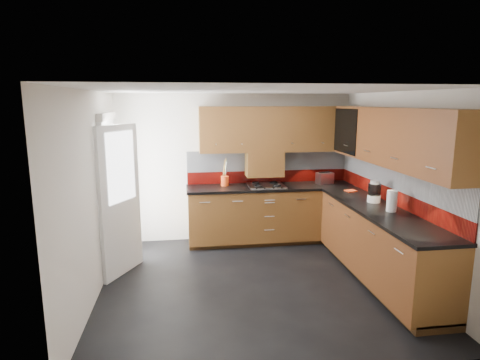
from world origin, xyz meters
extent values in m
cube|color=black|center=(0.00, 0.00, -0.01)|extent=(4.00, 3.80, 0.02)
cube|color=white|center=(0.00, 0.00, 2.45)|extent=(4.00, 3.80, 0.10)
cube|color=silver|center=(0.00, 1.84, 1.20)|extent=(4.00, 0.08, 2.64)
cube|color=silver|center=(0.00, -1.84, 1.20)|extent=(4.00, 0.08, 2.64)
cube|color=silver|center=(-1.94, 0.00, 1.20)|extent=(0.08, 3.80, 2.64)
cube|color=silver|center=(1.94, 0.00, 1.20)|extent=(0.08, 3.80, 2.64)
cube|color=#572913|center=(0.55, 1.50, 0.48)|extent=(2.70, 0.60, 0.95)
cube|color=brown|center=(1.60, -0.10, 0.48)|extent=(0.60, 2.60, 0.95)
cube|color=#3C2410|center=(0.55, 1.53, 0.05)|extent=(2.70, 0.54, 0.10)
cube|color=#3C2410|center=(1.63, -0.10, 0.05)|extent=(0.54, 2.60, 0.10)
cube|color=black|center=(0.54, 1.49, 0.92)|extent=(2.72, 0.62, 0.04)
cube|color=black|center=(1.59, -0.12, 0.92)|extent=(0.62, 2.60, 0.04)
cube|color=maroon|center=(0.55, 1.79, 1.04)|extent=(2.70, 0.02, 0.20)
cube|color=#B0B3B9|center=(0.55, 1.79, 1.31)|extent=(2.70, 0.02, 0.34)
cube|color=maroon|center=(1.89, 0.20, 1.04)|extent=(0.02, 3.20, 0.20)
cube|color=#B0B3B9|center=(1.89, 0.20, 1.31)|extent=(0.02, 3.20, 0.34)
cube|color=#572913|center=(0.65, 1.64, 1.84)|extent=(2.50, 0.33, 0.72)
cube|color=brown|center=(1.73, 0.04, 1.84)|extent=(0.33, 2.87, 0.72)
cube|color=silver|center=(0.50, 1.46, 1.63)|extent=(1.80, 0.01, 0.16)
cube|color=silver|center=(1.56, 0.00, 1.63)|extent=(0.01, 2.00, 0.16)
cube|color=#572913|center=(0.45, 1.64, 1.28)|extent=(0.60, 0.33, 0.40)
cube|color=black|center=(1.56, 1.07, 1.84)|extent=(0.01, 0.80, 0.66)
cube|color=#FFD18C|center=(1.87, 1.07, 1.84)|extent=(0.01, 0.76, 0.64)
cube|color=black|center=(1.73, 1.07, 1.86)|extent=(0.29, 0.76, 0.01)
cylinder|color=black|center=(1.73, 0.82, 1.96)|extent=(0.07, 0.07, 0.16)
cylinder|color=black|center=(1.73, 0.97, 1.96)|extent=(0.07, 0.07, 0.16)
cylinder|color=white|center=(1.73, 1.12, 1.96)|extent=(0.07, 0.07, 0.16)
cylinder|color=black|center=(1.73, 1.27, 1.96)|extent=(0.07, 0.07, 0.16)
cube|color=white|center=(-1.86, 0.90, 1.02)|extent=(0.06, 0.95, 2.04)
cube|color=white|center=(-1.68, 0.55, 1.00)|extent=(0.42, 0.73, 1.98)
cube|color=white|center=(-1.65, 0.55, 1.45)|extent=(0.28, 0.50, 0.90)
cube|color=silver|center=(0.45, 1.48, 0.95)|extent=(0.58, 0.50, 0.02)
torus|color=black|center=(0.30, 1.36, 0.98)|extent=(0.13, 0.13, 0.02)
torus|color=black|center=(0.60, 1.36, 0.98)|extent=(0.13, 0.13, 0.02)
torus|color=black|center=(0.30, 1.60, 0.98)|extent=(0.13, 0.13, 0.02)
torus|color=black|center=(0.60, 1.60, 0.98)|extent=(0.13, 0.13, 0.02)
cube|color=black|center=(0.45, 1.24, 0.96)|extent=(0.44, 0.04, 0.02)
cylinder|color=#EC4816|center=(-0.20, 1.61, 1.02)|extent=(0.13, 0.13, 0.16)
cylinder|color=brown|center=(-0.20, 1.63, 1.21)|extent=(0.06, 0.03, 0.31)
cylinder|color=brown|center=(-0.19, 1.63, 1.20)|extent=(0.05, 0.04, 0.29)
cylinder|color=brown|center=(-0.20, 1.63, 1.22)|extent=(0.06, 0.02, 0.33)
cylinder|color=brown|center=(-0.18, 1.62, 1.19)|extent=(0.03, 0.05, 0.27)
cylinder|color=brown|center=(-0.21, 1.63, 1.21)|extent=(0.05, 0.04, 0.30)
cube|color=silver|center=(1.45, 1.55, 1.03)|extent=(0.30, 0.23, 0.18)
cube|color=black|center=(1.45, 1.55, 1.13)|extent=(0.20, 0.07, 0.01)
cube|color=black|center=(1.45, 1.59, 1.13)|extent=(0.20, 0.07, 0.01)
cylinder|color=white|center=(1.68, 0.26, 0.99)|extent=(0.18, 0.18, 0.10)
cylinder|color=black|center=(1.68, 0.26, 1.12)|extent=(0.17, 0.17, 0.16)
cylinder|color=white|center=(1.68, 0.26, 1.21)|extent=(0.12, 0.12, 0.04)
cylinder|color=white|center=(1.68, -0.21, 1.07)|extent=(0.16, 0.16, 0.26)
cube|color=red|center=(1.64, 0.92, 0.95)|extent=(0.18, 0.16, 0.02)
camera|label=1|loc=(-0.85, -4.68, 2.27)|focal=30.00mm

